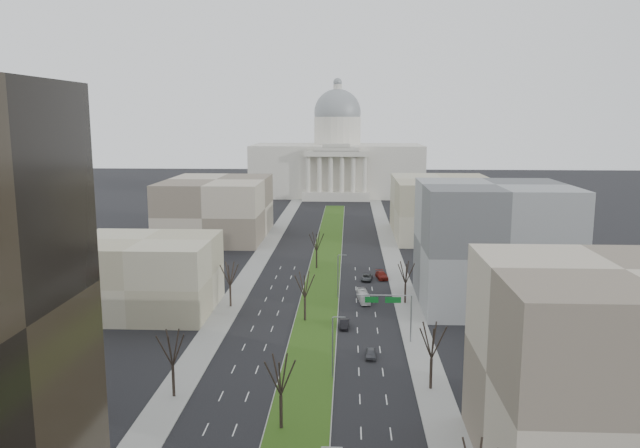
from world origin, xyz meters
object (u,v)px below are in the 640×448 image
(car_grey_far, at_px, (367,277))
(car_grey_near, at_px, (371,353))
(car_red, at_px, (382,275))
(box_van, at_px, (363,296))
(car_black, at_px, (344,324))

(car_grey_far, bearing_deg, car_grey_near, -83.05)
(car_red, relative_size, box_van, 0.72)
(car_grey_near, height_order, car_red, car_red)
(car_grey_near, xyz_separation_m, car_grey_far, (0.61, 46.51, -0.00))
(car_red, height_order, box_van, box_van)
(car_red, height_order, car_grey_far, car_red)
(car_grey_far, relative_size, box_van, 0.64)
(car_grey_near, xyz_separation_m, box_van, (-0.50, 29.86, 0.39))
(car_grey_near, distance_m, car_red, 48.40)
(car_black, distance_m, box_van, 16.60)
(car_grey_near, xyz_separation_m, car_red, (4.08, 48.23, 0.12))
(car_grey_far, height_order, box_van, box_van)
(car_grey_far, distance_m, box_van, 16.69)
(car_grey_far, bearing_deg, box_van, -86.10)
(car_black, xyz_separation_m, car_grey_far, (4.83, 32.83, -0.03))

